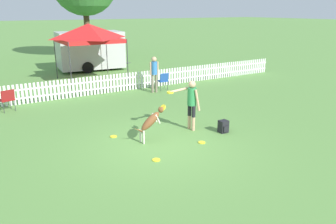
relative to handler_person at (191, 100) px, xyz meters
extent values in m
plane|color=#5B8C42|center=(-1.44, -0.59, -1.00)|extent=(240.00, 240.00, 0.00)
cylinder|color=tan|center=(0.04, -0.10, -0.77)|extent=(0.11, 0.11, 0.45)
cylinder|color=black|center=(0.04, -0.10, -0.36)|extent=(0.12, 0.12, 0.37)
cylinder|color=tan|center=(0.02, 0.10, -0.77)|extent=(0.11, 0.11, 0.45)
cylinder|color=black|center=(0.02, 0.10, -0.36)|extent=(0.12, 0.12, 0.37)
cylinder|color=#2D8447|center=(0.03, 0.00, 0.10)|extent=(0.31, 0.31, 0.56)
sphere|color=tan|center=(0.03, 0.00, 0.49)|extent=(0.22, 0.22, 0.22)
cylinder|color=tan|center=(0.10, -0.20, 0.02)|extent=(0.21, 0.16, 0.68)
cylinder|color=tan|center=(-0.33, 0.17, 0.32)|extent=(0.69, 0.08, 0.14)
cylinder|color=yellow|center=(-0.67, 0.17, 0.28)|extent=(0.21, 0.21, 0.02)
cylinder|color=yellow|center=(-0.67, 0.17, 0.30)|extent=(0.21, 0.21, 0.02)
ellipsoid|color=brown|center=(-1.54, -0.16, -0.39)|extent=(0.75, 0.32, 0.61)
ellipsoid|color=silver|center=(-1.54, -0.16, -0.43)|extent=(0.39, 0.18, 0.31)
sphere|color=brown|center=(-1.16, -0.12, -0.12)|extent=(0.17, 0.17, 0.17)
cone|color=brown|center=(-1.09, -0.11, -0.07)|extent=(0.16, 0.11, 0.15)
cylinder|color=yellow|center=(-1.09, -0.11, -0.07)|extent=(0.16, 0.22, 0.18)
cone|color=brown|center=(-1.19, -0.07, -0.05)|extent=(0.05, 0.05, 0.08)
cone|color=brown|center=(-1.18, -0.17, -0.05)|extent=(0.05, 0.05, 0.08)
cylinder|color=silver|center=(-1.84, -0.10, -0.80)|extent=(0.06, 0.06, 0.39)
cylinder|color=silver|center=(-1.82, -0.28, -0.80)|extent=(0.06, 0.06, 0.39)
cylinder|color=silver|center=(-1.34, -0.06, -0.35)|extent=(0.19, 0.07, 0.31)
cylinder|color=silver|center=(-1.32, -0.22, -0.35)|extent=(0.19, 0.07, 0.31)
cone|color=brown|center=(-1.96, -0.20, -0.57)|extent=(0.35, 0.09, 0.23)
cylinder|color=yellow|center=(-0.34, -1.08, -0.99)|extent=(0.21, 0.21, 0.02)
cylinder|color=yellow|center=(-2.37, 0.69, -0.99)|extent=(0.21, 0.21, 0.02)
cylinder|color=yellow|center=(-2.05, -1.40, -0.99)|extent=(0.21, 0.21, 0.02)
cube|color=black|center=(0.75, -0.74, -0.80)|extent=(0.27, 0.24, 0.39)
cube|color=black|center=(0.75, -0.88, -0.84)|extent=(0.19, 0.04, 0.20)
cube|color=white|center=(-1.44, 5.99, -0.75)|extent=(22.47, 0.04, 0.06)
cube|color=white|center=(-1.44, 5.99, -0.39)|extent=(22.47, 0.04, 0.06)
cube|color=white|center=(-4.95, 5.99, -0.58)|extent=(0.09, 0.02, 0.84)
cube|color=white|center=(-4.79, 5.99, -0.58)|extent=(0.09, 0.02, 0.84)
cube|color=white|center=(-4.63, 5.99, -0.58)|extent=(0.09, 0.02, 0.84)
cube|color=white|center=(-4.47, 5.99, -0.58)|extent=(0.09, 0.02, 0.84)
cube|color=white|center=(-4.31, 5.99, -0.58)|extent=(0.09, 0.02, 0.84)
cube|color=white|center=(-4.15, 5.99, -0.58)|extent=(0.09, 0.02, 0.84)
cube|color=white|center=(-3.99, 5.99, -0.58)|extent=(0.09, 0.02, 0.84)
cube|color=white|center=(-3.83, 5.99, -0.58)|extent=(0.09, 0.02, 0.84)
cube|color=white|center=(-3.67, 5.99, -0.58)|extent=(0.09, 0.02, 0.84)
cube|color=white|center=(-3.51, 5.99, -0.58)|extent=(0.09, 0.02, 0.84)
cube|color=white|center=(-3.36, 5.99, -0.58)|extent=(0.09, 0.02, 0.84)
cube|color=white|center=(-3.20, 5.99, -0.58)|extent=(0.09, 0.02, 0.84)
cube|color=white|center=(-3.04, 5.99, -0.58)|extent=(0.09, 0.02, 0.84)
cube|color=white|center=(-2.88, 5.99, -0.58)|extent=(0.09, 0.02, 0.84)
cube|color=white|center=(-2.72, 5.99, -0.58)|extent=(0.09, 0.02, 0.84)
cube|color=white|center=(-2.56, 5.99, -0.58)|extent=(0.09, 0.02, 0.84)
cube|color=white|center=(-2.40, 5.99, -0.58)|extent=(0.09, 0.02, 0.84)
cube|color=white|center=(-2.24, 5.99, -0.58)|extent=(0.09, 0.02, 0.84)
cube|color=white|center=(-2.08, 5.99, -0.58)|extent=(0.09, 0.02, 0.84)
cube|color=white|center=(-1.92, 5.99, -0.58)|extent=(0.09, 0.02, 0.84)
cube|color=white|center=(-1.76, 5.99, -0.58)|extent=(0.09, 0.02, 0.84)
cube|color=white|center=(-1.60, 5.99, -0.58)|extent=(0.09, 0.02, 0.84)
cube|color=white|center=(-1.44, 5.99, -0.58)|extent=(0.09, 0.02, 0.84)
cube|color=white|center=(-1.28, 5.99, -0.58)|extent=(0.09, 0.02, 0.84)
cube|color=white|center=(-1.12, 5.99, -0.58)|extent=(0.09, 0.02, 0.84)
cube|color=white|center=(-0.96, 5.99, -0.58)|extent=(0.09, 0.02, 0.84)
cube|color=white|center=(-0.81, 5.99, -0.58)|extent=(0.09, 0.02, 0.84)
cube|color=white|center=(-0.65, 5.99, -0.58)|extent=(0.09, 0.02, 0.84)
cube|color=white|center=(-0.49, 5.99, -0.58)|extent=(0.09, 0.02, 0.84)
cube|color=white|center=(-0.33, 5.99, -0.58)|extent=(0.09, 0.02, 0.84)
cube|color=white|center=(-0.17, 5.99, -0.58)|extent=(0.09, 0.02, 0.84)
cube|color=white|center=(-0.01, 5.99, -0.58)|extent=(0.09, 0.02, 0.84)
cube|color=white|center=(0.15, 5.99, -0.58)|extent=(0.09, 0.02, 0.84)
cube|color=white|center=(0.31, 5.99, -0.58)|extent=(0.09, 0.02, 0.84)
cube|color=white|center=(0.47, 5.99, -0.58)|extent=(0.09, 0.02, 0.84)
cube|color=white|center=(0.63, 5.99, -0.58)|extent=(0.09, 0.02, 0.84)
cube|color=white|center=(0.79, 5.99, -0.58)|extent=(0.09, 0.02, 0.84)
cube|color=white|center=(0.95, 5.99, -0.58)|extent=(0.09, 0.02, 0.84)
cube|color=white|center=(1.11, 5.99, -0.58)|extent=(0.09, 0.02, 0.84)
cube|color=white|center=(1.27, 5.99, -0.58)|extent=(0.09, 0.02, 0.84)
cube|color=white|center=(1.43, 5.99, -0.58)|extent=(0.09, 0.02, 0.84)
cube|color=white|center=(1.59, 5.99, -0.58)|extent=(0.09, 0.02, 0.84)
cube|color=white|center=(1.74, 5.99, -0.58)|extent=(0.09, 0.02, 0.84)
cube|color=white|center=(1.90, 5.99, -0.58)|extent=(0.09, 0.02, 0.84)
cube|color=white|center=(2.06, 5.99, -0.58)|extent=(0.09, 0.02, 0.84)
cube|color=white|center=(2.22, 5.99, -0.58)|extent=(0.09, 0.02, 0.84)
cube|color=white|center=(2.38, 5.99, -0.58)|extent=(0.09, 0.02, 0.84)
cube|color=white|center=(2.54, 5.99, -0.58)|extent=(0.09, 0.02, 0.84)
cube|color=white|center=(2.70, 5.99, -0.58)|extent=(0.09, 0.02, 0.84)
cube|color=white|center=(2.86, 5.99, -0.58)|extent=(0.09, 0.02, 0.84)
cube|color=white|center=(3.02, 5.99, -0.58)|extent=(0.09, 0.02, 0.84)
cube|color=white|center=(3.18, 5.99, -0.58)|extent=(0.09, 0.02, 0.84)
cube|color=white|center=(3.34, 5.99, -0.58)|extent=(0.09, 0.02, 0.84)
cube|color=white|center=(3.50, 5.99, -0.58)|extent=(0.09, 0.02, 0.84)
cube|color=white|center=(3.66, 5.99, -0.58)|extent=(0.09, 0.02, 0.84)
cube|color=white|center=(3.82, 5.99, -0.58)|extent=(0.09, 0.02, 0.84)
cube|color=white|center=(3.98, 5.99, -0.58)|extent=(0.09, 0.02, 0.84)
cube|color=white|center=(4.14, 5.99, -0.58)|extent=(0.09, 0.02, 0.84)
cube|color=white|center=(4.29, 5.99, -0.58)|extent=(0.09, 0.02, 0.84)
cube|color=white|center=(4.45, 5.99, -0.58)|extent=(0.09, 0.02, 0.84)
cube|color=white|center=(4.61, 5.99, -0.58)|extent=(0.09, 0.02, 0.84)
cube|color=white|center=(4.77, 5.99, -0.58)|extent=(0.09, 0.02, 0.84)
cube|color=white|center=(4.93, 5.99, -0.58)|extent=(0.09, 0.02, 0.84)
cube|color=white|center=(5.09, 5.99, -0.58)|extent=(0.09, 0.02, 0.84)
cube|color=white|center=(5.25, 5.99, -0.58)|extent=(0.09, 0.02, 0.84)
cube|color=white|center=(5.41, 5.99, -0.58)|extent=(0.09, 0.02, 0.84)
cube|color=white|center=(5.57, 5.99, -0.58)|extent=(0.09, 0.02, 0.84)
cube|color=white|center=(5.73, 5.99, -0.58)|extent=(0.09, 0.02, 0.84)
cube|color=white|center=(5.89, 5.99, -0.58)|extent=(0.09, 0.02, 0.84)
cube|color=white|center=(6.05, 5.99, -0.58)|extent=(0.09, 0.02, 0.84)
cube|color=white|center=(6.21, 5.99, -0.58)|extent=(0.09, 0.02, 0.84)
cube|color=white|center=(6.37, 5.99, -0.58)|extent=(0.09, 0.02, 0.84)
cube|color=white|center=(6.53, 5.99, -0.58)|extent=(0.09, 0.02, 0.84)
cube|color=white|center=(6.69, 5.99, -0.58)|extent=(0.09, 0.02, 0.84)
cube|color=white|center=(6.85, 5.99, -0.58)|extent=(0.09, 0.02, 0.84)
cube|color=white|center=(7.00, 5.99, -0.58)|extent=(0.09, 0.02, 0.84)
cube|color=white|center=(7.16, 5.99, -0.58)|extent=(0.09, 0.02, 0.84)
cube|color=white|center=(7.32, 5.99, -0.58)|extent=(0.09, 0.02, 0.84)
cube|color=white|center=(7.48, 5.99, -0.58)|extent=(0.09, 0.02, 0.84)
cube|color=white|center=(7.64, 5.99, -0.58)|extent=(0.09, 0.02, 0.84)
cube|color=white|center=(7.80, 5.99, -0.58)|extent=(0.09, 0.02, 0.84)
cube|color=white|center=(7.96, 5.99, -0.58)|extent=(0.09, 0.02, 0.84)
cube|color=white|center=(8.12, 5.99, -0.58)|extent=(0.09, 0.02, 0.84)
cube|color=white|center=(8.28, 5.99, -0.58)|extent=(0.09, 0.02, 0.84)
cube|color=white|center=(8.44, 5.99, -0.58)|extent=(0.09, 0.02, 0.84)
cube|color=white|center=(8.60, 5.99, -0.58)|extent=(0.09, 0.02, 0.84)
cube|color=white|center=(8.76, 5.99, -0.58)|extent=(0.09, 0.02, 0.84)
cube|color=white|center=(8.92, 5.99, -0.58)|extent=(0.09, 0.02, 0.84)
cube|color=white|center=(9.08, 5.99, -0.58)|extent=(0.09, 0.02, 0.84)
cube|color=white|center=(9.24, 5.99, -0.58)|extent=(0.09, 0.02, 0.84)
cube|color=white|center=(9.40, 5.99, -0.58)|extent=(0.09, 0.02, 0.84)
cube|color=white|center=(9.55, 5.99, -0.58)|extent=(0.09, 0.02, 0.84)
cube|color=white|center=(9.71, 5.99, -0.58)|extent=(0.09, 0.02, 0.84)
cylinder|color=#333338|center=(2.19, 5.41, -0.78)|extent=(0.02, 0.02, 0.43)
cylinder|color=#333338|center=(1.82, 5.43, -0.78)|extent=(0.02, 0.02, 0.43)
cylinder|color=#333338|center=(2.17, 5.04, -0.78)|extent=(0.02, 0.02, 0.43)
cylinder|color=#333338|center=(1.80, 5.05, -0.78)|extent=(0.02, 0.02, 0.43)
cube|color=#1E4799|center=(2.00, 5.23, -0.57)|extent=(0.46, 0.46, 0.03)
cube|color=#1E4799|center=(1.99, 5.03, -0.37)|extent=(0.44, 0.11, 0.41)
cylinder|color=#333338|center=(-4.68, 5.55, -0.78)|extent=(0.02, 0.02, 0.44)
cylinder|color=#333338|center=(-4.57, 5.14, -0.78)|extent=(0.02, 0.02, 0.44)
cylinder|color=#333338|center=(-4.97, 5.03, -0.78)|extent=(0.02, 0.02, 0.44)
cube|color=maroon|center=(-4.83, 5.29, -0.56)|extent=(0.61, 0.61, 0.03)
cube|color=maroon|center=(-4.76, 5.07, -0.35)|extent=(0.50, 0.22, 0.42)
cylinder|color=#333338|center=(-1.71, 7.63, 0.13)|extent=(0.04, 0.04, 2.25)
cylinder|color=#333338|center=(1.28, 7.63, 0.13)|extent=(0.04, 0.04, 2.25)
cylinder|color=#333338|center=(-1.71, 10.62, 0.13)|extent=(0.04, 0.04, 2.25)
cylinder|color=#333338|center=(1.28, 10.62, 0.13)|extent=(0.04, 0.04, 2.25)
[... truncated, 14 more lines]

